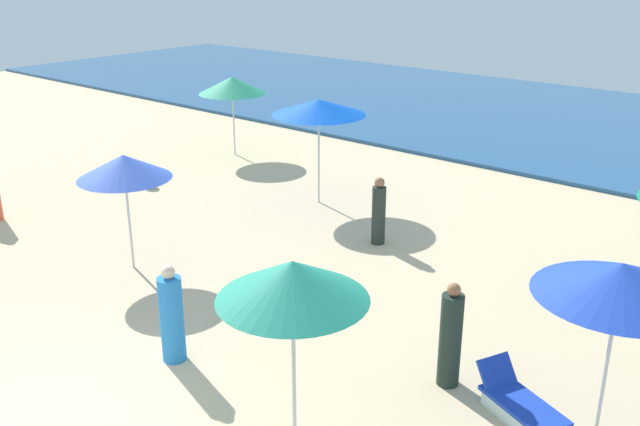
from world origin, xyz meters
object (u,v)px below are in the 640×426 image
object	(u,v)px
umbrella_0	(292,281)
beachgoer_5	(450,338)
lounge_chair_2_0	(519,402)
beachgoer_3	(379,213)
umbrella_2	(620,280)
beach_ball_1	(149,181)
beachgoer_2	(172,317)
umbrella_4	(319,107)
umbrella_5	(232,85)
umbrella_3	(124,167)

from	to	relation	value
umbrella_0	beachgoer_5	bearing A→B (deg)	75.22
lounge_chair_2_0	beachgoer_3	bearing A→B (deg)	76.34
umbrella_2	beach_ball_1	size ratio (longest dim) A/B	7.40
umbrella_2	beach_ball_1	xyz separation A→B (m)	(-13.32, 2.97, -2.22)
umbrella_0	beachgoer_3	bearing A→B (deg)	117.03
beachgoer_2	umbrella_4	bearing A→B (deg)	157.81
lounge_chair_2_0	beachgoer_2	distance (m)	5.31
umbrella_0	beach_ball_1	xyz separation A→B (m)	(-10.42, 5.64, -2.29)
umbrella_5	umbrella_0	bearing A→B (deg)	-40.61
umbrella_2	lounge_chair_2_0	distance (m)	2.38
beachgoer_2	beach_ball_1	xyz separation A→B (m)	(-7.44, 5.18, -0.57)
umbrella_2	umbrella_4	distance (m)	10.27
lounge_chair_2_0	beach_ball_1	distance (m)	12.67
umbrella_5	beachgoer_5	world-z (taller)	umbrella_5
umbrella_5	beach_ball_1	world-z (taller)	umbrella_5
umbrella_5	beachgoer_5	bearing A→B (deg)	-30.16
umbrella_4	lounge_chair_2_0	bearing A→B (deg)	-32.90
umbrella_0	umbrella_5	xyz separation A→B (m)	(-11.07, 9.49, -0.26)
beachgoer_5	beach_ball_1	xyz separation A→B (m)	(-11.12, 2.98, -0.60)
umbrella_0	umbrella_4	world-z (taller)	umbrella_0
beachgoer_2	beach_ball_1	world-z (taller)	beachgoer_2
lounge_chair_2_0	beach_ball_1	size ratio (longest dim) A/B	4.20
umbrella_3	umbrella_5	xyz separation A→B (m)	(-4.69, 7.33, 0.06)
umbrella_2	beachgoer_5	distance (m)	2.73
umbrella_3	beachgoer_5	size ratio (longest dim) A/B	1.44
umbrella_3	beachgoer_2	xyz separation A→B (m)	(3.41, -1.70, -1.40)
lounge_chair_2_0	beachgoer_2	world-z (taller)	beachgoer_2
lounge_chair_2_0	umbrella_2	bearing A→B (deg)	-60.84
beachgoer_2	beach_ball_1	size ratio (longest dim) A/B	4.60
umbrella_2	umbrella_5	bearing A→B (deg)	153.97
umbrella_4	umbrella_5	distance (m)	5.33
umbrella_4	beachgoer_2	world-z (taller)	umbrella_4
umbrella_3	umbrella_5	distance (m)	8.70
lounge_chair_2_0	umbrella_5	size ratio (longest dim) A/B	0.60
umbrella_4	beachgoer_3	distance (m)	3.52
umbrella_4	umbrella_5	size ratio (longest dim) A/B	1.08
umbrella_2	umbrella_3	world-z (taller)	umbrella_2
umbrella_0	umbrella_4	xyz separation A→B (m)	(-6.05, 7.69, 0.02)
lounge_chair_2_0	umbrella_4	bearing A→B (deg)	80.36
umbrella_5	beach_ball_1	bearing A→B (deg)	-80.40
umbrella_3	beachgoer_3	world-z (taller)	umbrella_3
umbrella_2	lounge_chair_2_0	world-z (taller)	umbrella_2
lounge_chair_2_0	umbrella_4	xyz separation A→B (m)	(-7.93, 5.13, 2.24)
lounge_chair_2_0	beachgoer_2	xyz separation A→B (m)	(-4.85, -2.10, 0.50)
umbrella_0	umbrella_4	size ratio (longest dim) A/B	1.02
umbrella_5	beachgoer_3	xyz separation A→B (m)	(7.79, -3.06, -1.49)
umbrella_0	beachgoer_2	bearing A→B (deg)	171.26
beach_ball_1	umbrella_0	bearing A→B (deg)	-28.43
umbrella_5	beach_ball_1	distance (m)	4.41
umbrella_2	beach_ball_1	distance (m)	13.83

